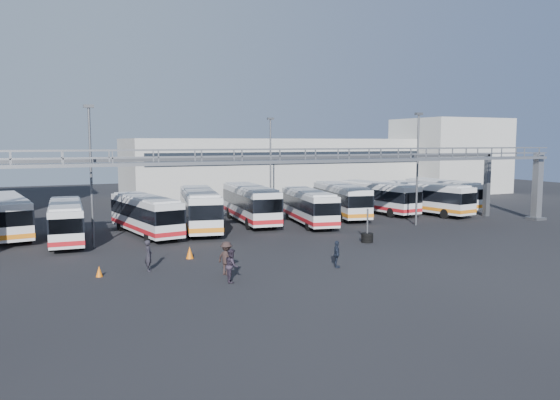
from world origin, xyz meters
name	(u,v)px	position (x,y,z in m)	size (l,w,h in m)	color
ground	(343,250)	(0.00, 0.00, 0.00)	(140.00, 140.00, 0.00)	black
gantry	(305,168)	(0.00, 5.87, 5.51)	(51.40, 5.15, 7.10)	gray
warehouse	(277,167)	(12.00, 38.00, 4.00)	(42.00, 14.00, 8.00)	#9E9E99
building_right	(450,156)	(38.00, 32.00, 5.50)	(14.00, 12.00, 11.00)	#B2B2AD
light_pole_left	(91,168)	(-16.00, 8.00, 5.73)	(0.70, 0.35, 10.21)	#4C4F54
light_pole_mid	(417,163)	(12.00, 7.00, 5.73)	(0.70, 0.35, 10.21)	#4C4F54
light_pole_back	(270,159)	(4.00, 22.00, 5.73)	(0.70, 0.35, 10.21)	#4C4F54
bus_0	(7,214)	(-21.78, 15.49, 1.84)	(3.99, 11.21, 3.33)	silver
bus_1	(66,220)	(-17.65, 11.06, 1.71)	(2.90, 10.29, 3.09)	silver
bus_2	(145,214)	(-11.54, 11.84, 1.78)	(4.11, 10.84, 3.21)	silver
bus_3	(200,208)	(-6.80, 12.48, 1.94)	(4.86, 11.86, 3.51)	silver
bus_4	(250,203)	(-1.32, 14.52, 1.94)	(3.92, 11.78, 3.51)	silver
bus_5	(309,206)	(3.23, 11.45, 1.76)	(4.25, 10.73, 3.18)	silver
bus_6	(341,199)	(8.52, 14.53, 1.84)	(4.63, 11.25, 3.33)	silver
bus_7	(377,196)	(13.68, 15.64, 1.82)	(3.61, 11.03, 3.29)	silver
bus_8	(426,197)	(17.86, 12.83, 1.82)	(4.27, 11.08, 3.28)	silver
bus_9	(443,193)	(22.61, 15.70, 1.81)	(2.76, 10.82, 3.27)	silver
pedestrian_a	(149,256)	(-13.76, -0.76, 0.93)	(0.68, 0.44, 1.85)	black
pedestrian_b	(232,266)	(-10.14, -5.20, 0.91)	(0.89, 0.69, 1.83)	#29212E
pedestrian_c	(227,258)	(-9.86, -3.53, 0.97)	(1.25, 0.72, 1.93)	black
pedestrian_d	(337,254)	(-3.21, -4.63, 0.83)	(0.97, 0.40, 1.66)	#1A202F
cone_left	(99,271)	(-16.60, -0.98, 0.31)	(0.39, 0.39, 0.63)	#D05E0B
cone_right	(190,252)	(-10.64, 1.64, 0.40)	(0.50, 0.50, 0.79)	#D05E0B
tire_stack	(367,237)	(3.16, 1.64, 0.43)	(0.90, 0.90, 2.57)	black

